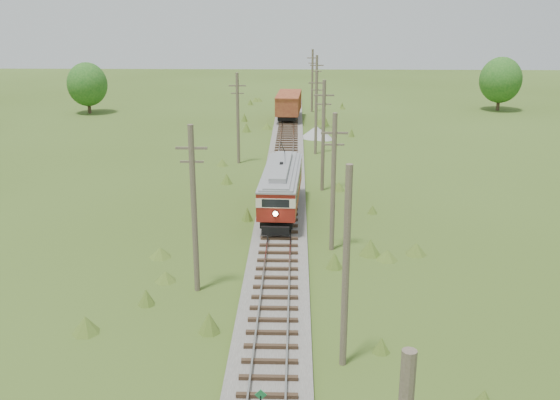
{
  "coord_description": "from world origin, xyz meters",
  "views": [
    {
      "loc": [
        1.05,
        -18.32,
        14.69
      ],
      "look_at": [
        0.0,
        20.74,
        2.36
      ],
      "focal_mm": 40.0,
      "sensor_mm": 36.0,
      "label": 1
    }
  ],
  "objects_px": {
    "switch_marker": "(261,400)",
    "gondola": "(289,104)",
    "streetcar": "(281,184)",
    "gravel_pile": "(317,132)"
  },
  "relations": [
    {
      "from": "gondola",
      "to": "gravel_pile",
      "type": "height_order",
      "value": "gondola"
    },
    {
      "from": "switch_marker",
      "to": "gravel_pile",
      "type": "xyz_separation_m",
      "value": [
        3.64,
        50.52,
        -0.01
      ]
    },
    {
      "from": "streetcar",
      "to": "gravel_pile",
      "type": "distance_m",
      "value": 27.85
    },
    {
      "from": "gravel_pile",
      "to": "streetcar",
      "type": "bearing_deg",
      "value": -97.11
    },
    {
      "from": "streetcar",
      "to": "gondola",
      "type": "bearing_deg",
      "value": 92.56
    },
    {
      "from": "switch_marker",
      "to": "streetcar",
      "type": "relative_size",
      "value": 0.1
    },
    {
      "from": "switch_marker",
      "to": "gondola",
      "type": "distance_m",
      "value": 61.42
    },
    {
      "from": "switch_marker",
      "to": "streetcar",
      "type": "bearing_deg",
      "value": 89.5
    },
    {
      "from": "switch_marker",
      "to": "gravel_pile",
      "type": "bearing_deg",
      "value": 85.88
    },
    {
      "from": "switch_marker",
      "to": "streetcar",
      "type": "distance_m",
      "value": 23.01
    }
  ]
}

